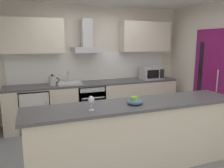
{
  "coord_description": "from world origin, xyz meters",
  "views": [
    {
      "loc": [
        -1.37,
        -3.24,
        1.81
      ],
      "look_at": [
        -0.01,
        0.4,
        1.05
      ],
      "focal_mm": 35.46,
      "sensor_mm": 36.0,
      "label": 1
    }
  ],
  "objects_px": {
    "range_hood": "(87,42)",
    "microwave": "(151,73)",
    "refrigerator": "(35,109)",
    "sink": "(69,83)",
    "fruit_bowl": "(135,101)",
    "oven": "(90,102)",
    "kettle": "(52,81)",
    "wine_glass": "(91,100)"
  },
  "relations": [
    {
      "from": "sink",
      "to": "fruit_bowl",
      "type": "distance_m",
      "value": 2.17
    },
    {
      "from": "sink",
      "to": "wine_glass",
      "type": "relative_size",
      "value": 2.81
    },
    {
      "from": "kettle",
      "to": "microwave",
      "type": "bearing_deg",
      "value": 0.14
    },
    {
      "from": "sink",
      "to": "kettle",
      "type": "xyz_separation_m",
      "value": [
        -0.35,
        -0.04,
        0.08
      ]
    },
    {
      "from": "kettle",
      "to": "wine_glass",
      "type": "distance_m",
      "value": 2.14
    },
    {
      "from": "oven",
      "to": "wine_glass",
      "type": "distance_m",
      "value": 2.31
    },
    {
      "from": "kettle",
      "to": "range_hood",
      "type": "xyz_separation_m",
      "value": [
        0.79,
        0.16,
        0.78
      ]
    },
    {
      "from": "oven",
      "to": "sink",
      "type": "relative_size",
      "value": 1.6
    },
    {
      "from": "oven",
      "to": "refrigerator",
      "type": "height_order",
      "value": "oven"
    },
    {
      "from": "oven",
      "to": "range_hood",
      "type": "height_order",
      "value": "range_hood"
    },
    {
      "from": "range_hood",
      "to": "wine_glass",
      "type": "distance_m",
      "value": 2.44
    },
    {
      "from": "sink",
      "to": "range_hood",
      "type": "xyz_separation_m",
      "value": [
        0.44,
        0.12,
        0.86
      ]
    },
    {
      "from": "refrigerator",
      "to": "sink",
      "type": "distance_m",
      "value": 0.89
    },
    {
      "from": "refrigerator",
      "to": "wine_glass",
      "type": "height_order",
      "value": "wine_glass"
    },
    {
      "from": "refrigerator",
      "to": "fruit_bowl",
      "type": "distance_m",
      "value": 2.51
    },
    {
      "from": "refrigerator",
      "to": "kettle",
      "type": "relative_size",
      "value": 2.94
    },
    {
      "from": "microwave",
      "to": "range_hood",
      "type": "relative_size",
      "value": 0.69
    },
    {
      "from": "sink",
      "to": "kettle",
      "type": "relative_size",
      "value": 1.73
    },
    {
      "from": "sink",
      "to": "wine_glass",
      "type": "xyz_separation_m",
      "value": [
        -0.09,
        -2.16,
        0.17
      ]
    },
    {
      "from": "oven",
      "to": "kettle",
      "type": "xyz_separation_m",
      "value": [
        -0.79,
        -0.03,
        0.55
      ]
    },
    {
      "from": "oven",
      "to": "kettle",
      "type": "height_order",
      "value": "kettle"
    },
    {
      "from": "kettle",
      "to": "wine_glass",
      "type": "bearing_deg",
      "value": -83.17
    },
    {
      "from": "microwave",
      "to": "wine_glass",
      "type": "xyz_separation_m",
      "value": [
        -2.07,
        -2.13,
        0.05
      ]
    },
    {
      "from": "fruit_bowl",
      "to": "refrigerator",
      "type": "bearing_deg",
      "value": 120.78
    },
    {
      "from": "fruit_bowl",
      "to": "kettle",
      "type": "bearing_deg",
      "value": 112.81
    },
    {
      "from": "refrigerator",
      "to": "kettle",
      "type": "distance_m",
      "value": 0.69
    },
    {
      "from": "fruit_bowl",
      "to": "sink",
      "type": "bearing_deg",
      "value": 103.81
    },
    {
      "from": "range_hood",
      "to": "wine_glass",
      "type": "bearing_deg",
      "value": -103.13
    },
    {
      "from": "wine_glass",
      "to": "sink",
      "type": "bearing_deg",
      "value": 87.49
    },
    {
      "from": "microwave",
      "to": "kettle",
      "type": "distance_m",
      "value": 2.33
    },
    {
      "from": "microwave",
      "to": "range_hood",
      "type": "bearing_deg",
      "value": 174.16
    },
    {
      "from": "microwave",
      "to": "range_hood",
      "type": "xyz_separation_m",
      "value": [
        -1.54,
        0.16,
        0.74
      ]
    },
    {
      "from": "refrigerator",
      "to": "wine_glass",
      "type": "distance_m",
      "value": 2.34
    },
    {
      "from": "oven",
      "to": "wine_glass",
      "type": "xyz_separation_m",
      "value": [
        -0.53,
        -2.15,
        0.64
      ]
    },
    {
      "from": "sink",
      "to": "fruit_bowl",
      "type": "relative_size",
      "value": 2.27
    },
    {
      "from": "refrigerator",
      "to": "fruit_bowl",
      "type": "bearing_deg",
      "value": -59.22
    },
    {
      "from": "range_hood",
      "to": "microwave",
      "type": "bearing_deg",
      "value": -5.84
    },
    {
      "from": "microwave",
      "to": "wine_glass",
      "type": "relative_size",
      "value": 2.81
    },
    {
      "from": "refrigerator",
      "to": "microwave",
      "type": "xyz_separation_m",
      "value": [
        2.71,
        -0.03,
        0.62
      ]
    },
    {
      "from": "oven",
      "to": "microwave",
      "type": "height_order",
      "value": "microwave"
    },
    {
      "from": "sink",
      "to": "range_hood",
      "type": "bearing_deg",
      "value": 15.16
    },
    {
      "from": "kettle",
      "to": "sink",
      "type": "bearing_deg",
      "value": 7.3
    }
  ]
}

